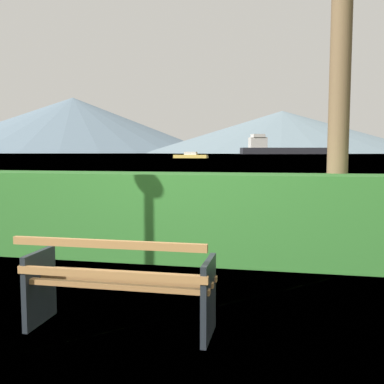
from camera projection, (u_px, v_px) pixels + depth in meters
ground_plane at (122, 329)px, 3.93m from camera, size 1400.00×1400.00×0.00m
water_surface at (281, 154)px, 303.34m from camera, size 620.00×620.00×0.00m
park_bench at (119, 284)px, 3.84m from camera, size 1.65×0.57×0.87m
hedge_row at (186, 216)px, 6.46m from camera, size 7.17×0.89×1.26m
cargo_ship_large at (279, 149)px, 310.09m from camera, size 64.76×28.96×13.89m
fishing_boat_near at (191, 156)px, 110.33m from camera, size 8.53×2.70×1.59m
distant_hills at (195, 127)px, 575.60m from camera, size 911.36×431.00×79.24m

